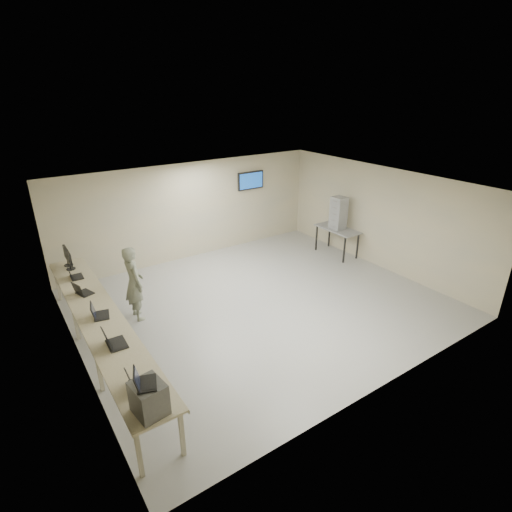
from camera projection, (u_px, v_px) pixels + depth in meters
room at (261, 247)px, 8.98m from camera, size 8.01×7.01×2.81m
workbench at (100, 319)px, 7.30m from camera, size 0.76×6.00×0.90m
equipment_box at (149, 398)px, 5.06m from camera, size 0.43×0.47×0.45m
laptop_on_box at (142, 382)px, 4.92m from camera, size 0.36×0.38×0.25m
laptop_0 at (136, 383)px, 5.54m from camera, size 0.30×0.36×0.27m
laptop_1 at (113, 342)px, 6.41m from camera, size 0.34×0.40×0.31m
laptop_2 at (98, 313)px, 7.21m from camera, size 0.37×0.41×0.28m
laptop_3 at (82, 291)px, 8.00m from camera, size 0.37×0.40×0.26m
laptop_4 at (74, 275)px, 8.67m from camera, size 0.29×0.35×0.27m
monitor_near at (69, 258)px, 9.00m from camera, size 0.20×0.45×0.44m
monitor_far at (67, 255)px, 9.19m from camera, size 0.20×0.45×0.45m
soldier at (134, 283)px, 8.59m from camera, size 0.42×0.63×1.68m
side_table at (337, 231)px, 11.92m from camera, size 0.65×1.38×0.83m
storage_bins at (338, 213)px, 11.69m from camera, size 0.36×0.40×0.96m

